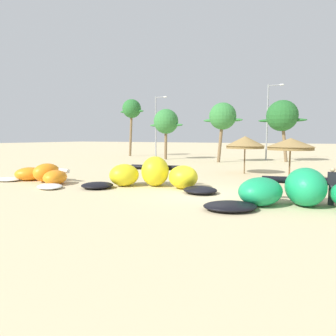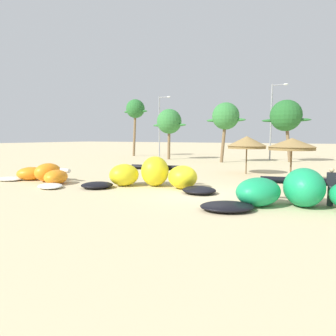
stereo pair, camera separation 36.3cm
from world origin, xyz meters
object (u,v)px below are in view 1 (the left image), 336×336
Objects in this scene: kite_left at (153,176)px; palm_left_of_gap at (223,117)px; kite_left_of_center at (307,193)px; beach_umbrella_middle at (290,144)px; palm_center_left at (282,116)px; kite_far_left at (42,175)px; palm_left at (166,122)px; beach_umbrella_near_van at (245,142)px; person_near_kites at (332,186)px; lamppost_west_center at (269,118)px; lamppost_west at (157,123)px; palm_leftmost at (132,110)px.

kite_left is 18.88m from palm_left_of_gap.
kite_left_of_center is 2.82× the size of beach_umbrella_middle.
beach_umbrella_middle is 16.81m from palm_center_left.
kite_far_left is 1.06× the size of palm_left.
beach_umbrella_middle is at bearing -40.00° from palm_left.
palm_center_left is at bearing 85.26° from beach_umbrella_near_van.
lamppost_west_center reaches higher than person_near_kites.
beach_umbrella_near_van is 13.75m from palm_center_left.
lamppost_west reaches higher than palm_left.
kite_far_left is at bearing -175.56° from person_near_kites.
palm_left reaches higher than beach_umbrella_near_van.
palm_left is at bearing 115.70° from kite_left.
kite_left reaches higher than kite_left_of_center.
beach_umbrella_near_van is at bearing 45.43° from kite_far_left.
kite_left is 0.90× the size of lamppost_west.
person_near_kites is 35.61m from palm_leftmost.
lamppost_west_center is (-0.68, 15.33, 2.73)m from beach_umbrella_near_van.
kite_left_of_center is at bearing -49.90° from lamppost_west.
palm_left_of_gap is at bearing -145.75° from palm_center_left.
kite_far_left is 28.05m from lamppost_west_center.
beach_umbrella_middle is (-1.35, 7.42, 1.82)m from kite_left_of_center.
palm_left is (-18.36, 19.85, 3.99)m from person_near_kites.
beach_umbrella_near_van is at bearing -34.95° from palm_leftmost.
beach_umbrella_middle is 0.42× the size of palm_center_left.
lamppost_west is (3.88, 0.75, -2.03)m from palm_leftmost.
kite_far_left is 14.95m from beach_umbrella_near_van.
lamppost_west reaches higher than beach_umbrella_middle.
kite_left is 27.51m from lamppost_west.
palm_center_left is (5.86, 3.99, 0.14)m from palm_left_of_gap.
beach_umbrella_middle is at bearing -35.70° from palm_leftmost.
kite_far_left is at bearing -105.80° from palm_left_of_gap.
beach_umbrella_middle is (13.97, 7.59, 1.98)m from kite_far_left.
lamppost_west is 15.71m from lamppost_west_center.
palm_left_of_gap is (7.79, -1.12, 0.34)m from palm_left.
kite_left is 2.66× the size of beach_umbrella_middle.
person_near_kites is (9.02, -0.44, 0.15)m from kite_left.
palm_leftmost is at bearing 135.74° from kite_left_of_center.
beach_umbrella_near_van is (3.20, 8.85, 1.80)m from kite_left.
palm_left_of_gap is (-8.32, 12.39, 2.71)m from beach_umbrella_middle.
palm_left_of_gap is at bearing -16.96° from palm_leftmost.
palm_left reaches higher than kite_left_of_center.
palm_center_left is at bearing 64.35° from kite_far_left.
beach_umbrella_near_van is 1.87× the size of person_near_kites.
lamppost_west is at bearing -178.48° from lamppost_west_center.
palm_leftmost is 8.79m from palm_left.
palm_left is (-2.14, 21.11, 4.36)m from kite_far_left.
lamppost_west reaches higher than palm_left_of_gap.
person_near_kites reaches higher than kite_left_of_center.
palm_leftmost is 0.91× the size of lamppost_west_center.
palm_center_left is (11.51, 23.97, 4.83)m from kite_far_left.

